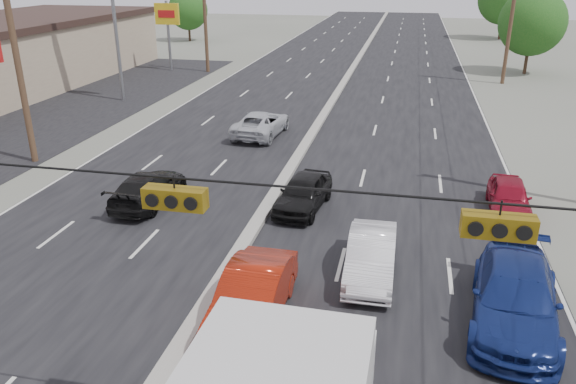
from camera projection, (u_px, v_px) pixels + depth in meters
name	position (u px, v px, depth m)	size (l,w,h in m)	color
road_surface	(331.00, 104.00, 38.62)	(20.00, 160.00, 0.02)	black
center_median	(331.00, 103.00, 38.58)	(0.50, 160.00, 0.20)	gray
parking_lot	(68.00, 109.00, 37.38)	(10.00, 42.00, 0.02)	black
utility_pole_left_b	(16.00, 55.00, 25.53)	(1.60, 0.30, 10.00)	#422D1E
utility_pole_left_c	(205.00, 12.00, 48.16)	(1.60, 0.30, 10.00)	#422D1E
utility_pole_right_c	(512.00, 18.00, 43.32)	(1.60, 0.30, 10.00)	#422D1E
traffic_signals	(169.00, 195.00, 9.11)	(25.00, 0.30, 0.54)	black
pole_sign_far	(167.00, 20.00, 49.10)	(2.20, 0.25, 6.00)	slate
tree_left_far	(188.00, 10.00, 68.64)	(4.80, 4.80, 6.12)	#382619
tree_right_mid	(532.00, 22.00, 47.65)	(5.60, 5.60, 7.14)	#382619
red_sedan	(252.00, 297.00, 14.96)	(1.56, 4.48, 1.48)	maroon
queue_car_a	(303.00, 193.00, 21.90)	(1.59, 3.96, 1.35)	black
queue_car_b	(371.00, 256.00, 17.16)	(1.42, 4.08, 1.34)	silver
queue_car_d	(515.00, 298.00, 14.84)	(2.18, 5.36, 1.56)	navy
queue_car_e	(509.00, 197.00, 21.61)	(1.50, 3.74, 1.27)	maroon
oncoming_near	(148.00, 188.00, 22.44)	(1.79, 4.41, 1.28)	black
oncoming_far	(261.00, 124.00, 31.32)	(2.25, 4.89, 1.36)	#BABDC3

